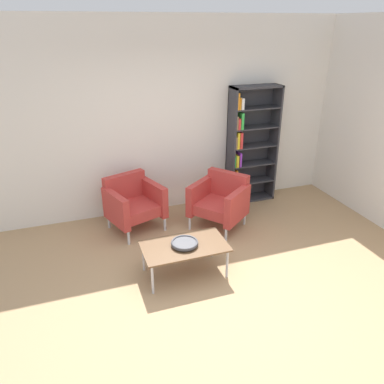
% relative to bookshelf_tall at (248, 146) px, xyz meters
% --- Properties ---
extents(ground_plane, '(8.32, 8.32, 0.00)m').
position_rel_bookshelf_tall_xyz_m(ground_plane, '(-1.33, -2.25, -0.94)').
color(ground_plane, tan).
extents(plaster_back_panel, '(6.40, 0.12, 2.90)m').
position_rel_bookshelf_tall_xyz_m(plaster_back_panel, '(-1.33, 0.21, 0.51)').
color(plaster_back_panel, silver).
rests_on(plaster_back_panel, ground_plane).
extents(bookshelf_tall, '(0.80, 0.30, 1.90)m').
position_rel_bookshelf_tall_xyz_m(bookshelf_tall, '(0.00, 0.00, 0.00)').
color(bookshelf_tall, '#333338').
rests_on(bookshelf_tall, ground_plane).
extents(coffee_table_low, '(1.00, 0.56, 0.40)m').
position_rel_bookshelf_tall_xyz_m(coffee_table_low, '(-1.63, -1.67, -0.57)').
color(coffee_table_low, brown).
rests_on(coffee_table_low, ground_plane).
extents(decorative_bowl, '(0.32, 0.32, 0.05)m').
position_rel_bookshelf_tall_xyz_m(decorative_bowl, '(-1.63, -1.67, -0.50)').
color(decorative_bowl, '#4C4C51').
rests_on(decorative_bowl, coffee_table_low).
extents(armchair_near_window, '(0.88, 0.85, 0.78)m').
position_rel_bookshelf_tall_xyz_m(armchair_near_window, '(-1.99, -0.36, -0.52)').
color(armchair_near_window, '#B73833').
rests_on(armchair_near_window, ground_plane).
extents(armchair_corner_red, '(0.94, 0.95, 0.78)m').
position_rel_bookshelf_tall_xyz_m(armchair_corner_red, '(-0.77, -0.71, -0.52)').
color(armchair_corner_red, '#B73833').
rests_on(armchair_corner_red, ground_plane).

